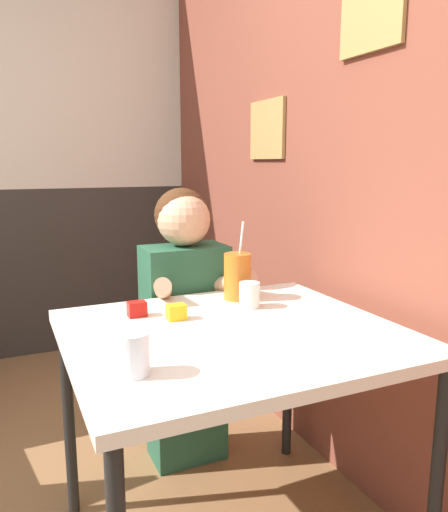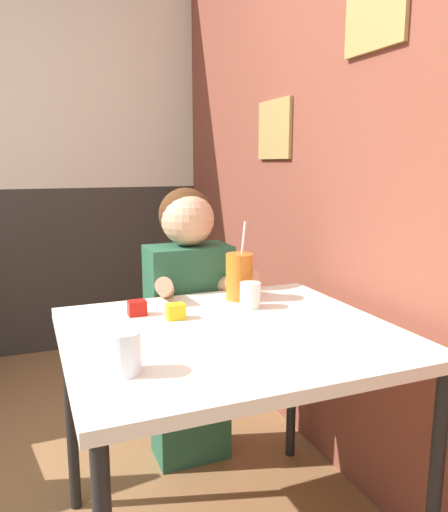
{
  "view_description": "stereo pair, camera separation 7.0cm",
  "coord_description": "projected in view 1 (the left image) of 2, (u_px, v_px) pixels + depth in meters",
  "views": [
    {
      "loc": [
        0.17,
        -1.07,
        1.27
      ],
      "look_at": [
        0.85,
        0.43,
        0.96
      ],
      "focal_mm": 35.0,
      "sensor_mm": 36.0,
      "label": 1
    },
    {
      "loc": [
        0.23,
        -1.09,
        1.27
      ],
      "look_at": [
        0.85,
        0.43,
        0.96
      ],
      "focal_mm": 35.0,
      "sensor_mm": 36.0,
      "label": 2
    }
  ],
  "objects": [
    {
      "name": "condiment_mustard",
      "position": [
        176.0,
        312.0,
        1.62
      ],
      "size": [
        0.06,
        0.04,
        0.05
      ],
      "color": "yellow",
      "rests_on": "main_table"
    },
    {
      "name": "brick_wall_right",
      "position": [
        266.0,
        145.0,
        2.49
      ],
      "size": [
        0.08,
        4.35,
        2.7
      ],
      "color": "brown",
      "rests_on": "ground_plane"
    },
    {
      "name": "person_seated",
      "position": [
        185.0,
        318.0,
        2.08
      ],
      "size": [
        0.42,
        0.41,
        1.17
      ],
      "color": "#235138",
      "rests_on": "ground_plane"
    },
    {
      "name": "glass_near_pitcher",
      "position": [
        132.0,
        354.0,
        1.19
      ],
      "size": [
        0.08,
        0.08,
        0.11
      ],
      "color": "silver",
      "rests_on": "main_table"
    },
    {
      "name": "main_table",
      "position": [
        233.0,
        350.0,
        1.54
      ],
      "size": [
        0.99,
        0.89,
        0.76
      ],
      "color": "beige",
      "rests_on": "ground_plane"
    },
    {
      "name": "cocktail_pitcher",
      "position": [
        237.0,
        276.0,
        1.85
      ],
      "size": [
        0.1,
        0.1,
        0.29
      ],
      "color": "#C6661E",
      "rests_on": "main_table"
    },
    {
      "name": "glass_center",
      "position": [
        249.0,
        295.0,
        1.75
      ],
      "size": [
        0.07,
        0.07,
        0.09
      ],
      "color": "silver",
      "rests_on": "main_table"
    },
    {
      "name": "condiment_ketchup",
      "position": [
        137.0,
        309.0,
        1.65
      ],
      "size": [
        0.06,
        0.04,
        0.05
      ],
      "color": "#B7140F",
      "rests_on": "main_table"
    }
  ]
}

